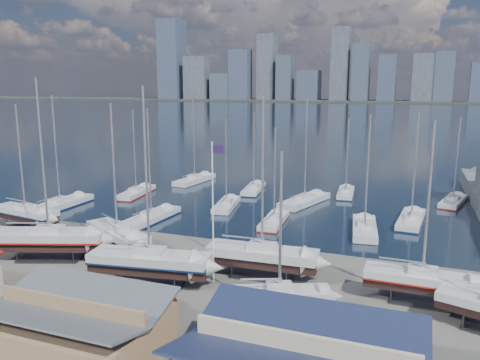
% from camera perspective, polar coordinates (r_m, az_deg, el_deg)
% --- Properties ---
extents(ground, '(1400.00, 1400.00, 0.00)m').
position_cam_1_polar(ground, '(48.29, -7.16, -10.82)').
color(ground, '#605E59').
rests_on(ground, ground).
extents(water, '(1400.00, 600.00, 0.40)m').
position_cam_1_polar(water, '(350.61, 17.22, 7.76)').
color(water, '#1A253B').
rests_on(water, ground).
extents(far_shore, '(1400.00, 80.00, 2.20)m').
position_cam_1_polar(far_shore, '(610.10, 18.79, 9.06)').
color(far_shore, '#2D332D').
rests_on(far_shore, ground).
extents(skyline, '(639.14, 43.80, 107.69)m').
position_cam_1_polar(skyline, '(604.32, 18.24, 12.68)').
color(skyline, '#475166').
rests_on(skyline, far_shore).
extents(shed_grey, '(12.60, 8.40, 4.17)m').
position_cam_1_polar(shed_grey, '(35.38, -19.84, -16.22)').
color(shed_grey, '#8C6B4C').
rests_on(shed_grey, ground).
extents(sailboat_cradle_0, '(10.22, 4.22, 16.03)m').
position_cam_1_polar(sailboat_cradle_0, '(66.69, -24.68, -3.69)').
color(sailboat_cradle_0, '#2D2D33').
rests_on(sailboat_cradle_0, ground).
extents(sailboat_cradle_1, '(12.35, 7.13, 19.03)m').
position_cam_1_polar(sailboat_cradle_1, '(54.07, -22.24, -6.66)').
color(sailboat_cradle_1, '#2D2D33').
rests_on(sailboat_cradle_1, ground).
extents(sailboat_cradle_2, '(10.21, 7.35, 16.45)m').
position_cam_1_polar(sailboat_cradle_2, '(53.67, -14.71, -6.45)').
color(sailboat_cradle_2, '#2D2D33').
rests_on(sailboat_cradle_2, ground).
extents(sailboat_cradle_3, '(11.73, 4.90, 18.21)m').
position_cam_1_polar(sailboat_cradle_3, '(44.77, -10.95, -9.75)').
color(sailboat_cradle_3, '#2D2D33').
rests_on(sailboat_cradle_3, ground).
extents(sailboat_cradle_4, '(10.81, 3.50, 17.33)m').
position_cam_1_polar(sailboat_cradle_4, '(45.61, 2.69, -9.21)').
color(sailboat_cradle_4, '#2D2D33').
rests_on(sailboat_cradle_4, ground).
extents(sailboat_cradle_5, '(8.43, 5.28, 13.43)m').
position_cam_1_polar(sailboat_cradle_5, '(37.98, 4.82, -13.94)').
color(sailboat_cradle_5, '#2D2D33').
rests_on(sailboat_cradle_5, ground).
extents(sailboat_cradle_6, '(9.61, 2.84, 15.51)m').
position_cam_1_polar(sailboat_cradle_6, '(43.21, 21.32, -11.34)').
color(sailboat_cradle_6, '#2D2D33').
rests_on(sailboat_cradle_6, ground).
extents(sailboat_moored_0, '(3.41, 11.90, 17.75)m').
position_cam_1_polar(sailboat_moored_0, '(76.28, -21.07, -2.99)').
color(sailboat_moored_0, black).
rests_on(sailboat_moored_0, water).
extents(sailboat_moored_1, '(4.10, 10.40, 15.13)m').
position_cam_1_polar(sailboat_moored_1, '(81.47, -12.52, -1.63)').
color(sailboat_moored_1, black).
rests_on(sailboat_moored_1, water).
extents(sailboat_moored_2, '(4.22, 11.27, 16.63)m').
position_cam_1_polar(sailboat_moored_2, '(90.56, -5.55, -0.11)').
color(sailboat_moored_2, black).
rests_on(sailboat_moored_2, water).
extents(sailboat_moored_3, '(3.71, 10.91, 16.05)m').
position_cam_1_polar(sailboat_moored_3, '(65.64, -10.75, -4.66)').
color(sailboat_moored_3, black).
rests_on(sailboat_moored_3, water).
extents(sailboat_moored_4, '(4.21, 9.68, 14.14)m').
position_cam_1_polar(sailboat_moored_4, '(71.40, -1.66, -3.16)').
color(sailboat_moored_4, black).
rests_on(sailboat_moored_4, water).
extents(sailboat_moored_5, '(3.95, 9.97, 14.50)m').
position_cam_1_polar(sailboat_moored_5, '(82.35, 1.68, -1.22)').
color(sailboat_moored_5, black).
rests_on(sailboat_moored_5, water).
extents(sailboat_moored_6, '(3.15, 9.23, 13.58)m').
position_cam_1_polar(sailboat_moored_6, '(63.28, 4.18, -5.09)').
color(sailboat_moored_6, black).
rests_on(sailboat_moored_6, water).
extents(sailboat_moored_7, '(6.34, 11.81, 17.17)m').
position_cam_1_polar(sailboat_moored_7, '(74.21, 7.86, -2.70)').
color(sailboat_moored_7, black).
rests_on(sailboat_moored_7, water).
extents(sailboat_moored_8, '(3.29, 9.24, 13.55)m').
position_cam_1_polar(sailboat_moored_8, '(81.43, 12.76, -1.64)').
color(sailboat_moored_8, black).
rests_on(sailboat_moored_8, water).
extents(sailboat_moored_9, '(4.14, 10.59, 15.57)m').
position_cam_1_polar(sailboat_moored_9, '(61.67, 14.93, -5.88)').
color(sailboat_moored_9, black).
rests_on(sailboat_moored_9, water).
extents(sailboat_moored_10, '(3.86, 10.66, 15.60)m').
position_cam_1_polar(sailboat_moored_10, '(67.49, 20.12, -4.72)').
color(sailboat_moored_10, black).
rests_on(sailboat_moored_10, water).
extents(sailboat_moored_11, '(4.95, 9.89, 14.24)m').
position_cam_1_polar(sailboat_moored_11, '(80.80, 24.53, -2.49)').
color(sailboat_moored_11, black).
rests_on(sailboat_moored_11, water).
extents(car_a, '(2.87, 4.73, 1.51)m').
position_cam_1_polar(car_a, '(46.41, -21.39, -11.48)').
color(car_a, gray).
rests_on(car_a, ground).
extents(car_b, '(4.69, 3.01, 1.46)m').
position_cam_1_polar(car_b, '(40.18, -16.17, -14.80)').
color(car_b, gray).
rests_on(car_b, ground).
extents(car_c, '(3.85, 5.44, 1.38)m').
position_cam_1_polar(car_c, '(39.66, -11.32, -14.98)').
color(car_c, gray).
rests_on(car_c, ground).
extents(car_d, '(2.03, 4.95, 1.43)m').
position_cam_1_polar(car_d, '(34.11, 2.46, -19.34)').
color(car_d, gray).
rests_on(car_d, ground).
extents(flagpole, '(1.17, 0.12, 13.30)m').
position_cam_1_polar(flagpole, '(43.09, -3.22, -2.64)').
color(flagpole, white).
rests_on(flagpole, ground).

